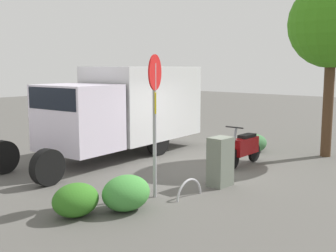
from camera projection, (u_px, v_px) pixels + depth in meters
The scene contains 10 objects.
ground_plane at pixel (208, 167), 11.98m from camera, with size 60.00×60.00×0.00m, color #524F4B.
box_truck_near at pixel (124, 106), 13.53m from camera, with size 7.30×2.71×2.85m.
motorcycle at pixel (245, 147), 12.19m from camera, with size 1.81×0.55×1.20m.
stop_sign at pixel (155, 103), 8.96m from camera, with size 0.71×0.33×3.11m.
street_tree at pixel (332, 25), 12.87m from camera, with size 2.70×2.70×5.50m.
utility_cabinet at pixel (220, 162), 10.05m from camera, with size 0.57×0.43×1.19m, color slate.
bike_rack_hoop at pixel (189, 197), 9.22m from camera, with size 0.85×0.85×0.05m, color #B7B7BC.
shrub_near_sign at pixel (126, 193), 8.36m from camera, with size 1.04×0.85×0.71m, color #3F8B3A.
shrub_mid_verge at pixel (256, 143), 14.10m from camera, with size 0.86×0.71×0.59m, color #3C7141.
shrub_by_tree at pixel (76, 200), 8.02m from camera, with size 0.95×0.77×0.65m, color #316F1F.
Camera 1 is at (9.61, 6.76, 2.87)m, focal length 44.78 mm.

